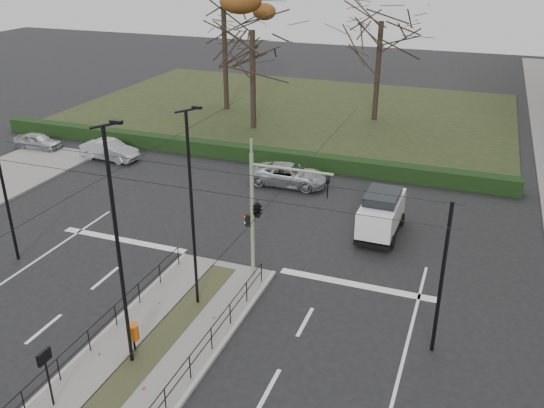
{
  "coord_description": "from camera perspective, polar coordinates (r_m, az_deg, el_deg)",
  "views": [
    {
      "loc": [
        10.07,
        -16.12,
        13.64
      ],
      "look_at": [
        1.7,
        6.26,
        2.86
      ],
      "focal_mm": 38.0,
      "sensor_mm": 36.0,
      "label": 1
    }
  ],
  "objects": [
    {
      "name": "park",
      "position": [
        52.52,
        1.99,
        9.27
      ],
      "size": [
        38.0,
        26.0,
        0.1
      ],
      "primitive_type": "cube",
      "color": "#222D16",
      "rests_on": "ground"
    },
    {
      "name": "parked_car_fourth",
      "position": [
        35.62,
        1.72,
        2.9
      ],
      "size": [
        4.79,
        2.29,
        1.32
      ],
      "primitive_type": "imported",
      "rotation": [
        0.0,
        0.0,
        1.59
      ],
      "color": "#A0A3A8",
      "rests_on": "ground"
    },
    {
      "name": "median_island",
      "position": [
        21.71,
        -12.86,
        -15.15
      ],
      "size": [
        4.4,
        15.0,
        0.14
      ],
      "primitive_type": "cube",
      "color": "slate",
      "rests_on": "ground"
    },
    {
      "name": "bare_tree_near",
      "position": [
        45.67,
        -1.97,
        16.15
      ],
      "size": [
        7.36,
        7.36,
        10.16
      ],
      "color": "black",
      "rests_on": "park"
    },
    {
      "name": "white_van",
      "position": [
        29.84,
        10.78,
        -0.81
      ],
      "size": [
        2.02,
        4.27,
        2.3
      ],
      "color": "silver",
      "rests_on": "ground"
    },
    {
      "name": "traffic_light",
      "position": [
        24.45,
        -1.26,
        -0.37
      ],
      "size": [
        3.86,
        2.22,
        5.67
      ],
      "color": "gray",
      "rests_on": "median_island"
    },
    {
      "name": "info_panel",
      "position": [
        19.8,
        -21.55,
        -14.43
      ],
      "size": [
        0.12,
        0.55,
        2.13
      ],
      "color": "black",
      "rests_on": "median_island"
    },
    {
      "name": "parked_car_first",
      "position": [
        45.34,
        -22.18,
        5.76
      ],
      "size": [
        3.62,
        1.57,
        1.21
      ],
      "primitive_type": "imported",
      "rotation": [
        0.0,
        0.0,
        1.61
      ],
      "color": "#A0A3A8",
      "rests_on": "ground"
    },
    {
      "name": "catenary",
      "position": [
        22.82,
        -8.12,
        -2.59
      ],
      "size": [
        20.0,
        34.0,
        6.0
      ],
      "color": "black",
      "rests_on": "ground"
    },
    {
      "name": "hedge",
      "position": [
        40.45,
        -4.12,
        5.26
      ],
      "size": [
        38.0,
        1.0,
        1.0
      ],
      "primitive_type": "cube",
      "color": "black",
      "rests_on": "ground"
    },
    {
      "name": "ground",
      "position": [
        23.4,
        -9.52,
        -11.77
      ],
      "size": [
        140.0,
        140.0,
        0.0
      ],
      "primitive_type": "plane",
      "color": "black",
      "rests_on": "ground"
    },
    {
      "name": "streetlamp_median_near",
      "position": [
        19.33,
        -14.94,
        -4.36
      ],
      "size": [
        0.74,
        0.15,
        8.86
      ],
      "color": "black",
      "rests_on": "median_island"
    },
    {
      "name": "parked_car_second",
      "position": [
        41.5,
        -15.78,
        5.16
      ],
      "size": [
        4.22,
        1.66,
        1.37
      ],
      "primitive_type": "imported",
      "rotation": [
        0.0,
        0.0,
        1.52
      ],
      "color": "#A0A3A8",
      "rests_on": "ground"
    },
    {
      "name": "bare_tree_center",
      "position": [
        48.76,
        10.74,
        16.69
      ],
      "size": [
        7.35,
        7.35,
        10.65
      ],
      "color": "black",
      "rests_on": "park"
    },
    {
      "name": "median_railing",
      "position": [
        21.09,
        -13.24,
        -13.39
      ],
      "size": [
        4.14,
        13.24,
        0.92
      ],
      "color": "black",
      "rests_on": "median_island"
    },
    {
      "name": "litter_bin",
      "position": [
        21.74,
        -13.62,
        -12.25
      ],
      "size": [
        0.44,
        0.44,
        1.12
      ],
      "color": "black",
      "rests_on": "median_island"
    },
    {
      "name": "streetlamp_median_far",
      "position": [
        22.28,
        -7.89,
        -0.54
      ],
      "size": [
        0.7,
        0.14,
        8.33
      ],
      "color": "black",
      "rests_on": "median_island"
    }
  ]
}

